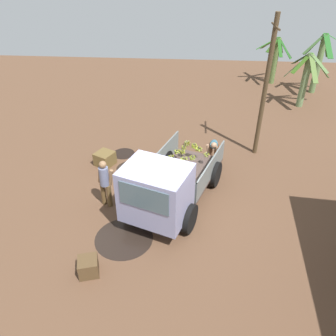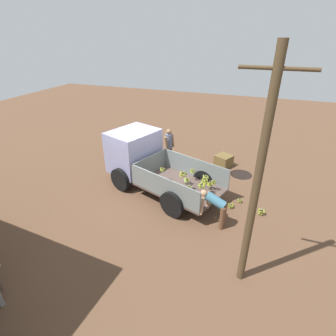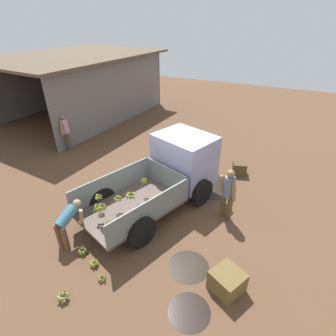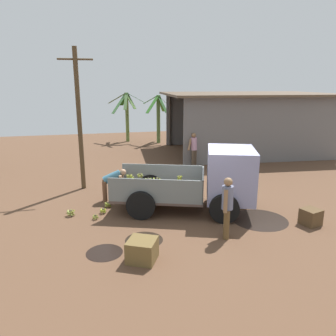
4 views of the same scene
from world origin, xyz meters
The scene contains 18 objects.
ground centered at (0.00, 0.00, 0.00)m, with size 36.00×36.00×0.00m, color brown.
mud_patch_0 centered at (1.16, -1.09, 0.00)m, with size 1.70×1.70×0.01m, color black.
mud_patch_1 centered at (-3.58, -2.02, 0.00)m, with size 0.91×0.91×0.01m, color black.
mud_patch_2 centered at (-2.52, -1.58, 0.00)m, with size 1.02×1.02×0.01m, color black.
cargo_truck centered at (0.10, -0.03, 1.09)m, with size 4.84×3.25×2.07m.
warehouse_shed centered at (5.80, 8.46, 2.53)m, with size 10.00×7.38×3.49m.
utility_pole centered at (-4.13, 3.39, 2.76)m, with size 1.27×0.17×5.35m.
banana_palm_0 centered at (0.87, 12.63, 1.77)m, with size 2.03×2.39×3.26m.
banana_palm_4 centered at (-1.18, 13.71, 1.92)m, with size 2.54×2.17×3.41m.
person_foreground_visitor centered at (-0.32, -1.92, 0.94)m, with size 0.41×0.62×1.69m.
person_worker_loading centered at (-3.12, 1.62, 0.72)m, with size 0.86×0.64×1.16m.
person_bystander_near_shed centered at (1.24, 5.84, 0.93)m, with size 0.62×0.60×1.67m.
banana_bunch_on_ground_0 centered at (-4.50, 0.57, 0.12)m, with size 0.28×0.28×0.22m.
banana_bunch_on_ground_1 centered at (-3.31, 1.07, 0.10)m, with size 0.25×0.25×0.20m.
banana_bunch_on_ground_2 centered at (-3.75, 0.12, 0.09)m, with size 0.20×0.20×0.16m.
banana_bunch_on_ground_3 centered at (-3.49, 0.55, 0.10)m, with size 0.22×0.22×0.18m.
wooden_crate_0 centered at (-2.72, -2.58, 0.26)m, with size 0.65×0.65×0.52m, color brown.
wooden_crate_1 centered at (2.44, -1.75, 0.24)m, with size 0.50×0.50×0.48m, color brown.
Camera 4 is at (-3.75, -9.49, 4.09)m, focal length 35.00 mm.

